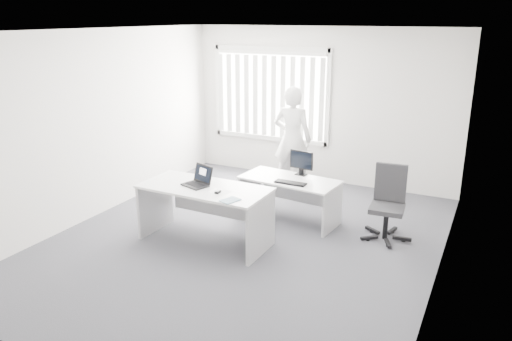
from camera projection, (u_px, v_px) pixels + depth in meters
The scene contains 18 objects.
ground at pixel (245, 241), 6.89m from camera, with size 6.00×6.00×0.00m, color #4E4E55.
wall_back at pixel (321, 106), 9.03m from camera, with size 5.00×0.02×2.80m, color beige.
wall_front at pixel (66, 226), 3.91m from camera, with size 5.00×0.02×2.80m, color beige.
wall_left at pixel (98, 124), 7.53m from camera, with size 0.02×6.00×2.80m, color beige.
wall_right at pixel (448, 167), 5.40m from camera, with size 0.02×6.00×2.80m, color beige.
ceiling at pixel (243, 30), 6.05m from camera, with size 5.00×6.00×0.02m, color white.
window at pixel (270, 94), 9.38m from camera, with size 2.32×0.06×1.76m, color silver.
blinds at pixel (269, 96), 9.34m from camera, with size 2.20×0.10×1.50m, color silver, non-canonical shape.
desk_near at pixel (205, 202), 6.70m from camera, with size 1.75×0.85×0.79m.
desk_far at pixel (289, 190), 7.44m from camera, with size 1.51×0.83×0.66m.
office_chair at pixel (387, 216), 6.90m from camera, with size 0.63×0.63×1.03m.
person at pixel (292, 139), 8.64m from camera, with size 0.67×0.44×1.84m, color silver.
laptop at pixel (195, 177), 6.63m from camera, with size 0.34×0.30×0.26m, color black, non-canonical shape.
paper_sheet at pixel (220, 191), 6.46m from camera, with size 0.26×0.19×0.00m, color white.
mouse at pixel (218, 191), 6.40m from camera, with size 0.05×0.09×0.04m, color #B1B1B3, non-canonical shape.
booklet at pixel (230, 200), 6.14m from camera, with size 0.17×0.23×0.01m, color silver.
keyboard at pixel (290, 183), 7.17m from camera, with size 0.46×0.15×0.02m, color black.
monitor at pixel (301, 163), 7.51m from camera, with size 0.38×0.11×0.38m, color black, non-canonical shape.
Camera 1 is at (2.94, -5.55, 2.98)m, focal length 35.00 mm.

